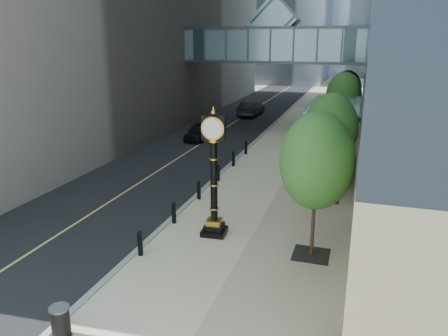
{
  "coord_description": "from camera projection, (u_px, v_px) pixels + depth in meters",
  "views": [
    {
      "loc": [
        4.95,
        -12.55,
        8.15
      ],
      "look_at": [
        -1.18,
        6.91,
        2.03
      ],
      "focal_mm": 35.0,
      "sensor_mm": 36.0,
      "label": 1
    }
  ],
  "objects": [
    {
      "name": "ground",
      "position": [
        197.0,
        281.0,
        15.23
      ],
      "size": [
        320.0,
        320.0,
        0.0
      ],
      "primitive_type": "plane",
      "color": "gray",
      "rests_on": "ground"
    },
    {
      "name": "road",
      "position": [
        260.0,
        106.0,
        53.79
      ],
      "size": [
        8.0,
        180.0,
        0.02
      ],
      "primitive_type": "cube",
      "color": "black",
      "rests_on": "ground"
    },
    {
      "name": "street_clock",
      "position": [
        214.0,
        183.0,
        18.06
      ],
      "size": [
        1.07,
        1.07,
        5.35
      ],
      "rotation": [
        0.0,
        0.0,
        0.07
      ],
      "color": "black",
      "rests_on": "sidewalk"
    },
    {
      "name": "car_near",
      "position": [
        199.0,
        132.0,
        36.03
      ],
      "size": [
        1.63,
        3.95,
        1.34
      ],
      "primitive_type": "imported",
      "rotation": [
        0.0,
        0.0,
        0.01
      ],
      "color": "black",
      "rests_on": "road"
    },
    {
      "name": "pedestrian",
      "position": [
        346.0,
        175.0,
        24.23
      ],
      "size": [
        0.62,
        0.49,
        1.5
      ],
      "primitive_type": "imported",
      "rotation": [
        0.0,
        0.0,
        3.39
      ],
      "color": "beige",
      "rests_on": "sidewalk"
    },
    {
      "name": "bollard_row",
      "position": [
        209.0,
        182.0,
        24.08
      ],
      "size": [
        0.2,
        16.2,
        0.9
      ],
      "color": "black",
      "rests_on": "sidewalk"
    },
    {
      "name": "curb",
      "position": [
        292.0,
        107.0,
        52.63
      ],
      "size": [
        0.25,
        180.0,
        0.07
      ],
      "primitive_type": "cube",
      "color": "gray",
      "rests_on": "ground"
    },
    {
      "name": "street_trees",
      "position": [
        338.0,
        112.0,
        27.37
      ],
      "size": [
        2.72,
        28.64,
        5.6
      ],
      "color": "black",
      "rests_on": "sidewalk"
    },
    {
      "name": "car_far",
      "position": [
        251.0,
        108.0,
        46.88
      ],
      "size": [
        1.98,
        4.93,
        1.59
      ],
      "primitive_type": "imported",
      "rotation": [
        0.0,
        0.0,
        3.08
      ],
      "color": "black",
      "rests_on": "road"
    },
    {
      "name": "entrance_canopy",
      "position": [
        335.0,
        107.0,
        25.81
      ],
      "size": [
        3.0,
        8.0,
        4.38
      ],
      "color": "#383F44",
      "rests_on": "ground"
    },
    {
      "name": "skywalk",
      "position": [
        275.0,
        42.0,
        39.46
      ],
      "size": [
        17.0,
        4.2,
        5.8
      ],
      "color": "#467070",
      "rests_on": "ground"
    },
    {
      "name": "trash_bin",
      "position": [
        61.0,
        323.0,
        12.15
      ],
      "size": [
        0.54,
        0.54,
        0.9
      ],
      "primitive_type": "cylinder",
      "rotation": [
        0.0,
        0.0,
        -0.05
      ],
      "color": "black",
      "rests_on": "sidewalk"
    },
    {
      "name": "sidewalk",
      "position": [
        326.0,
        109.0,
        51.48
      ],
      "size": [
        8.0,
        180.0,
        0.06
      ],
      "primitive_type": "cube",
      "color": "beige",
      "rests_on": "ground"
    }
  ]
}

